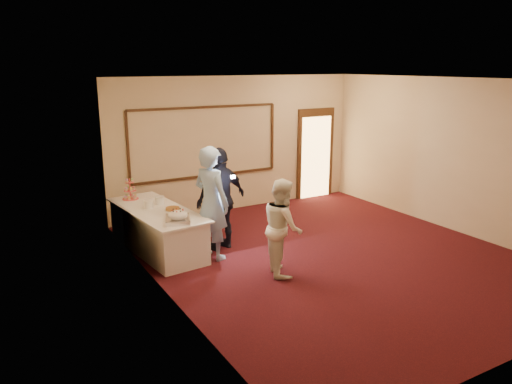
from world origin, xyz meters
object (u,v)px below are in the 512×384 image
at_px(man, 211,203).
at_px(pavlova_tray, 178,217).
at_px(woman, 283,227).
at_px(plate_stack_b, 160,200).
at_px(plate_stack_a, 148,204).
at_px(guest, 221,199).
at_px(tart, 173,209).
at_px(cupcake_stand, 130,191).
at_px(buffet_table, 157,230).

bearing_deg(man, pavlova_tray, 77.43).
bearing_deg(woman, plate_stack_b, 48.57).
bearing_deg(man, plate_stack_a, 20.22).
distance_m(man, guest, 0.45).
distance_m(tart, woman, 2.07).
bearing_deg(plate_stack_a, tart, -48.91).
xyz_separation_m(pavlova_tray, cupcake_stand, (-0.26, 1.76, 0.07)).
height_order(cupcake_stand, plate_stack_b, cupcake_stand).
xyz_separation_m(cupcake_stand, woman, (1.60, -2.81, -0.16)).
xyz_separation_m(plate_stack_b, guest, (0.88, -0.74, 0.08)).
xyz_separation_m(buffet_table, pavlova_tray, (0.06, -0.88, 0.47)).
bearing_deg(pavlova_tray, buffet_table, 94.16).
bearing_deg(pavlova_tray, woman, -38.17).
xyz_separation_m(pavlova_tray, plate_stack_a, (-0.16, 1.01, -0.01)).
bearing_deg(buffet_table, guest, -24.58).
relative_size(pavlova_tray, plate_stack_b, 3.46).
height_order(man, guest, man).
height_order(plate_stack_a, tart, plate_stack_a).
bearing_deg(man, buffet_table, 20.87).
height_order(man, woman, man).
height_order(buffet_table, plate_stack_b, plate_stack_b).
bearing_deg(cupcake_stand, woman, -60.39).
distance_m(buffet_table, tart, 0.52).
relative_size(buffet_table, guest, 1.36).
relative_size(plate_stack_a, guest, 0.10).
xyz_separation_m(plate_stack_a, man, (0.81, -0.91, 0.13)).
height_order(tart, woman, woman).
relative_size(pavlova_tray, tart, 2.18).
distance_m(plate_stack_a, tart, 0.48).
relative_size(cupcake_stand, plate_stack_b, 2.48).
relative_size(buffet_table, cupcake_stand, 5.72).
relative_size(buffet_table, plate_stack_a, 13.86).
relative_size(cupcake_stand, guest, 0.24).
bearing_deg(buffet_table, plate_stack_b, 59.11).
relative_size(pavlova_tray, cupcake_stand, 1.39).
xyz_separation_m(tart, man, (0.49, -0.55, 0.18)).
distance_m(plate_stack_a, woman, 2.55).
bearing_deg(plate_stack_b, cupcake_stand, 120.45).
height_order(plate_stack_b, tart, plate_stack_b).
height_order(plate_stack_b, guest, guest).
relative_size(buffet_table, man, 1.29).
bearing_deg(pavlova_tray, guest, 22.72).
height_order(buffet_table, tart, tart).
relative_size(tart, woman, 0.18).
relative_size(man, guest, 1.05).
xyz_separation_m(buffet_table, cupcake_stand, (-0.20, 0.88, 0.54)).
height_order(pavlova_tray, plate_stack_b, pavlova_tray).
bearing_deg(plate_stack_a, plate_stack_b, 28.46).
relative_size(pavlova_tray, man, 0.31).
bearing_deg(buffet_table, man, -47.91).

